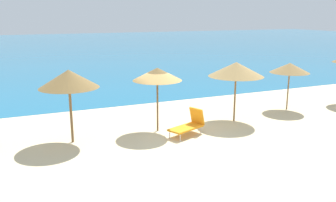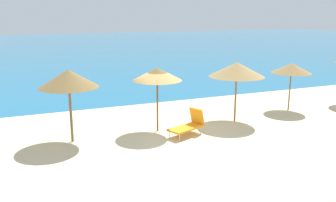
% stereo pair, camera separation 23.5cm
% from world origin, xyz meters
% --- Properties ---
extents(ground_plane, '(160.00, 160.00, 0.00)m').
position_xyz_m(ground_plane, '(0.00, 0.00, 0.00)').
color(ground_plane, beige).
extents(sea_water, '(160.00, 75.32, 0.01)m').
position_xyz_m(sea_water, '(0.00, 42.92, 0.00)').
color(sea_water, '#1E6B93').
rests_on(sea_water, ground_plane).
extents(beach_umbrella_2, '(2.25, 2.25, 2.84)m').
position_xyz_m(beach_umbrella_2, '(-3.83, 0.63, 2.49)').
color(beach_umbrella_2, brown).
rests_on(beach_umbrella_2, ground_plane).
extents(beach_umbrella_3, '(2.05, 2.05, 2.71)m').
position_xyz_m(beach_umbrella_3, '(-0.28, 0.59, 2.44)').
color(beach_umbrella_3, brown).
rests_on(beach_umbrella_3, ground_plane).
extents(beach_umbrella_4, '(2.51, 2.51, 2.74)m').
position_xyz_m(beach_umbrella_4, '(3.53, 0.54, 2.41)').
color(beach_umbrella_4, brown).
rests_on(beach_umbrella_4, ground_plane).
extents(beach_umbrella_5, '(1.99, 1.99, 2.43)m').
position_xyz_m(beach_umbrella_5, '(7.21, 1.18, 2.17)').
color(beach_umbrella_5, brown).
rests_on(beach_umbrella_5, ground_plane).
extents(lounge_chair_0, '(1.71, 1.22, 1.05)m').
position_xyz_m(lounge_chair_0, '(0.71, -0.39, 0.43)').
color(lounge_chair_0, orange).
rests_on(lounge_chair_0, ground_plane).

